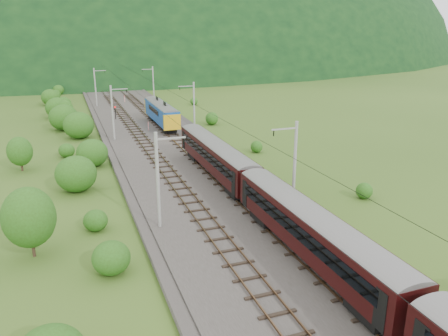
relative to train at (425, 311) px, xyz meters
name	(u,v)px	position (x,y,z in m)	size (l,w,h in m)	color
ground	(230,219)	(-2.40, 19.60, -3.19)	(600.00, 600.00, 0.00)	#33531A
railbed	(197,182)	(-2.40, 29.60, -3.04)	(14.00, 220.00, 0.30)	#38332D
track_left	(175,182)	(-4.80, 29.60, -2.82)	(2.40, 220.00, 0.27)	brown
track_right	(218,177)	(0.00, 29.60, -2.82)	(2.40, 220.00, 0.27)	brown
catenary_left	(113,112)	(-8.52, 51.60, 1.31)	(2.54, 192.28, 8.00)	gray
catenary_right	(194,107)	(3.72, 51.60, 1.31)	(2.54, 192.28, 8.00)	gray
overhead_wires	(196,119)	(-2.40, 29.60, 3.91)	(4.83, 198.00, 0.03)	black
mountain_main	(82,57)	(-2.40, 279.60, -3.19)	(504.00, 360.00, 244.00)	black
train	(425,311)	(0.00, 0.00, 0.00)	(2.65, 126.29, 4.59)	black
hazard_post_near	(148,126)	(-2.64, 56.24, -2.22)	(0.14, 0.14, 1.35)	red
hazard_post_far	(125,99)	(-2.24, 87.10, -2.16)	(0.16, 0.16, 1.45)	red
signal	(115,112)	(-6.56, 67.39, -1.52)	(0.26, 0.26, 2.34)	black
vegetation_left	(65,150)	(-15.50, 40.40, -0.97)	(11.31, 147.34, 6.91)	#284C14
vegetation_right	(393,216)	(9.35, 12.90, -1.89)	(5.76, 99.95, 3.21)	#284C14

